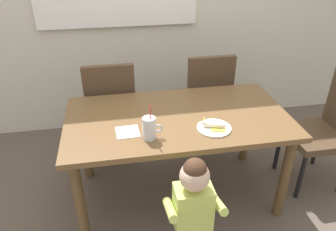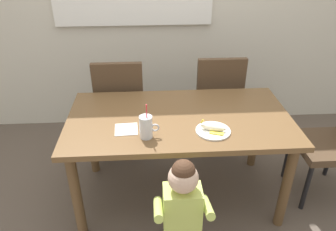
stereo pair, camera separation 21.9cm
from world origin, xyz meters
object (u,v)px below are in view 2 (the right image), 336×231
dining_table (179,127)px  snack_plate (213,131)px  paper_napkin (126,129)px  toddler_standing (182,205)px  dining_chair_right (217,97)px  dining_chair_left (121,102)px  milk_cup (146,128)px  peeled_banana (213,128)px

dining_table → snack_plate: snack_plate is taller
snack_plate → paper_napkin: size_ratio=1.53×
toddler_standing → dining_chair_right: bearing=71.0°
dining_chair_left → paper_napkin: dining_chair_left is taller
dining_table → toddler_standing: 0.66m
dining_chair_left → milk_cup: (0.24, -0.87, 0.26)m
dining_table → dining_chair_left: size_ratio=1.66×
toddler_standing → peeled_banana: toddler_standing is taller
dining_table → milk_cup: (-0.23, -0.25, 0.16)m
peeled_banana → paper_napkin: bearing=173.7°
dining_chair_right → milk_cup: 1.16m
dining_chair_left → dining_chair_right: (0.89, 0.05, 0.00)m
toddler_standing → dining_table: bearing=86.5°
milk_cup → dining_chair_left: bearing=105.1°
milk_cup → snack_plate: (0.44, 0.03, -0.06)m
dining_chair_left → milk_cup: size_ratio=3.82×
dining_chair_left → dining_chair_right: bearing=-177.0°
dining_chair_left → paper_napkin: 0.81m
dining_chair_left → milk_cup: bearing=105.1°
toddler_standing → peeled_banana: size_ratio=4.80×
toddler_standing → dining_chair_left: bearing=108.8°
snack_plate → dining_table: bearing=133.5°
dining_chair_right → paper_napkin: bearing=46.4°
dining_table → paper_napkin: paper_napkin is taller
dining_table → toddler_standing: bearing=-93.5°
dining_table → paper_napkin: (-0.37, -0.15, 0.10)m
dining_table → peeled_banana: bearing=-46.7°
peeled_banana → paper_napkin: (-0.57, 0.06, -0.03)m
dining_table → dining_chair_right: dining_chair_right is taller
dining_table → paper_napkin: bearing=-157.5°
dining_chair_left → snack_plate: size_ratio=4.17×
toddler_standing → milk_cup: 0.52m
dining_table → milk_cup: milk_cup is taller
dining_table → dining_chair_right: (0.41, 0.67, -0.10)m
dining_chair_right → milk_cup: size_ratio=3.82×
dining_chair_right → dining_chair_left: bearing=3.0°
dining_chair_left → dining_chair_right: size_ratio=1.00×
snack_plate → paper_napkin: (-0.57, 0.06, -0.00)m
peeled_banana → paper_napkin: 0.58m
dining_chair_right → toddler_standing: bearing=71.0°
snack_plate → peeled_banana: 0.03m
dining_chair_right → toddler_standing: 1.39m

